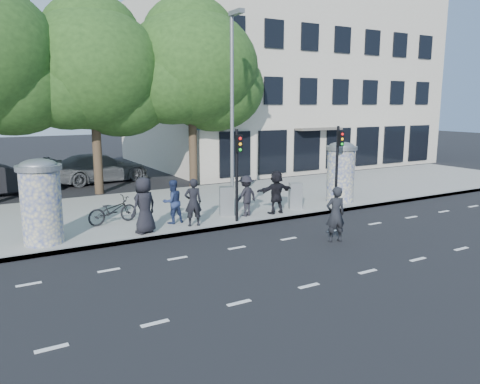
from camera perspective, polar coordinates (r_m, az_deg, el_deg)
ground at (r=14.74m, az=9.18°, el=-6.99°), size 120.00×120.00×0.00m
sidewalk at (r=20.86m, az=-3.94°, el=-1.41°), size 40.00×8.00×0.15m
curb at (r=17.49m, az=1.81°, el=-3.77°), size 40.00×0.10×0.16m
lane_dash_near at (r=13.21m, az=15.29°, el=-9.34°), size 32.00×0.12×0.01m
lane_dash_far at (r=15.79m, az=5.95°, el=-5.69°), size 32.00×0.12×0.01m
ad_column_left at (r=15.69m, az=-23.10°, el=-0.84°), size 1.36×1.36×2.65m
ad_column_right at (r=21.21m, az=12.18°, el=2.59°), size 1.36×1.36×2.65m
traffic_pole_near at (r=16.98m, az=-0.31°, el=3.21°), size 0.22×0.31×3.40m
traffic_pole_far at (r=19.79m, az=11.87°, el=4.06°), size 0.22×0.31×3.40m
street_lamp at (r=20.00m, az=-0.90°, el=11.71°), size 0.25×0.93×8.00m
tree_near_left at (r=24.20m, az=-17.53°, el=14.06°), size 6.80×6.80×8.97m
tree_center at (r=25.44m, az=-5.94°, el=14.86°), size 7.00×7.00×9.30m
building at (r=37.30m, az=4.22°, el=13.06°), size 20.30×15.85×12.00m
ped_a at (r=15.96m, az=-11.60°, el=-1.59°), size 1.09×0.91×1.91m
ped_b at (r=16.65m, az=-5.73°, el=-1.26°), size 0.69×0.53×1.71m
ped_c at (r=17.13m, az=-8.22°, el=-1.18°), size 0.85×0.70×1.60m
ped_d at (r=18.08m, az=0.73°, el=-0.46°), size 1.13×0.81×1.59m
ped_f at (r=18.54m, az=4.44°, el=0.00°), size 1.60×0.59×1.72m
man_road at (r=15.50m, az=11.56°, el=-2.68°), size 0.75×0.58×1.83m
bicycle at (r=17.59m, az=-15.27°, el=-2.16°), size 0.98×1.96×0.98m
cabinet_left at (r=18.23m, az=-1.65°, el=-1.10°), size 0.65×0.57×1.13m
cabinet_right at (r=19.56m, az=6.77°, el=-0.44°), size 0.62×0.55×1.08m
car_right at (r=28.05m, az=-16.74°, el=2.82°), size 3.18×5.92×1.63m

